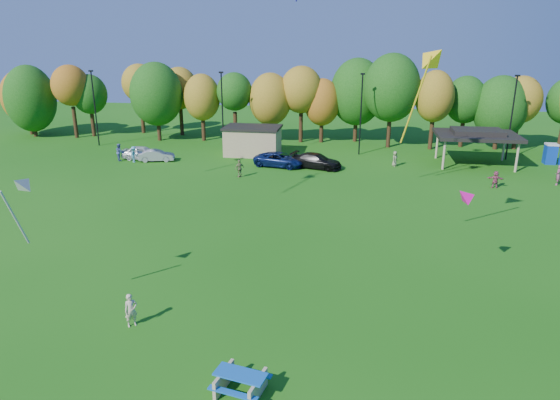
% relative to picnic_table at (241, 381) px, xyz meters
% --- Properties ---
extents(ground, '(160.00, 160.00, 0.00)m').
position_rel_picnic_table_xyz_m(ground, '(2.07, 1.51, -0.50)').
color(ground, '#19600F').
rests_on(ground, ground).
extents(tree_line, '(93.57, 10.55, 11.15)m').
position_rel_picnic_table_xyz_m(tree_line, '(1.04, 47.02, 5.42)').
color(tree_line, black).
rests_on(tree_line, ground).
extents(lamp_posts, '(64.50, 0.25, 9.09)m').
position_rel_picnic_table_xyz_m(lamp_posts, '(4.07, 41.51, 4.40)').
color(lamp_posts, black).
rests_on(lamp_posts, ground).
extents(utility_building, '(6.30, 4.30, 3.25)m').
position_rel_picnic_table_xyz_m(utility_building, '(-7.93, 39.51, 1.14)').
color(utility_building, tan).
rests_on(utility_building, ground).
extents(pavilion, '(8.20, 6.20, 3.77)m').
position_rel_picnic_table_xyz_m(pavilion, '(16.07, 38.51, 2.73)').
color(pavilion, tan).
rests_on(pavilion, ground).
extents(picnic_table, '(2.27, 2.00, 0.85)m').
position_rel_picnic_table_xyz_m(picnic_table, '(0.00, 0.00, 0.00)').
color(picnic_table, tan).
rests_on(picnic_table, ground).
extents(kite_flyer, '(0.70, 0.68, 1.62)m').
position_rel_picnic_table_xyz_m(kite_flyer, '(-6.08, 3.71, 0.32)').
color(kite_flyer, beige).
rests_on(kite_flyer, ground).
extents(car_a, '(4.47, 1.84, 1.52)m').
position_rel_picnic_table_xyz_m(car_a, '(-19.40, 35.22, 0.26)').
color(car_a, silver).
rests_on(car_a, ground).
extents(car_b, '(4.01, 2.22, 1.25)m').
position_rel_picnic_table_xyz_m(car_b, '(-17.58, 34.73, 0.13)').
color(car_b, '#9E9EA3').
rests_on(car_b, ground).
extents(car_c, '(5.63, 3.41, 1.46)m').
position_rel_picnic_table_xyz_m(car_c, '(-4.06, 34.53, 0.23)').
color(car_c, '#0D1C51').
rests_on(car_c, ground).
extents(car_d, '(5.62, 3.46, 1.52)m').
position_rel_picnic_table_xyz_m(car_d, '(-0.20, 34.46, 0.26)').
color(car_d, black).
rests_on(car_d, ground).
extents(far_person_0, '(0.67, 1.14, 1.74)m').
position_rel_picnic_table_xyz_m(far_person_0, '(-19.77, 33.88, 0.37)').
color(far_person_0, '#539EB8').
rests_on(far_person_0, ground).
extents(far_person_1, '(1.49, 0.67, 1.55)m').
position_rel_picnic_table_xyz_m(far_person_1, '(16.18, 29.93, 0.28)').
color(far_person_1, '#A74566').
rests_on(far_person_1, ground).
extents(far_person_2, '(0.60, 0.77, 1.86)m').
position_rel_picnic_table_xyz_m(far_person_2, '(22.03, 31.83, 0.43)').
color(far_person_2, '#A14C71').
rests_on(far_person_2, ground).
extents(far_person_3, '(1.11, 1.15, 1.86)m').
position_rel_picnic_table_xyz_m(far_person_3, '(-21.66, 34.38, 0.44)').
color(far_person_3, '#445395').
rests_on(far_person_3, ground).
extents(far_person_4, '(0.99, 1.03, 1.72)m').
position_rel_picnic_table_xyz_m(far_person_4, '(-7.17, 29.84, 0.36)').
color(far_person_4, olive).
rests_on(far_person_4, ground).
extents(far_person_5, '(0.81, 0.92, 1.59)m').
position_rel_picnic_table_xyz_m(far_person_5, '(7.79, 36.53, 0.30)').
color(far_person_5, gray).
rests_on(far_person_5, ground).
extents(kite_1, '(1.30, 1.09, 1.14)m').
position_rel_picnic_table_xyz_m(kite_1, '(9.48, 10.47, 4.56)').
color(kite_1, '#DC0C8B').
extents(kite_2, '(2.62, 3.02, 5.52)m').
position_rel_picnic_table_xyz_m(kite_2, '(7.72, 13.22, 11.31)').
color(kite_2, yellow).
extents(kite_4, '(1.03, 2.07, 3.35)m').
position_rel_picnic_table_xyz_m(kite_4, '(-11.29, 4.45, 5.89)').
color(kite_4, '#B2B2B2').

